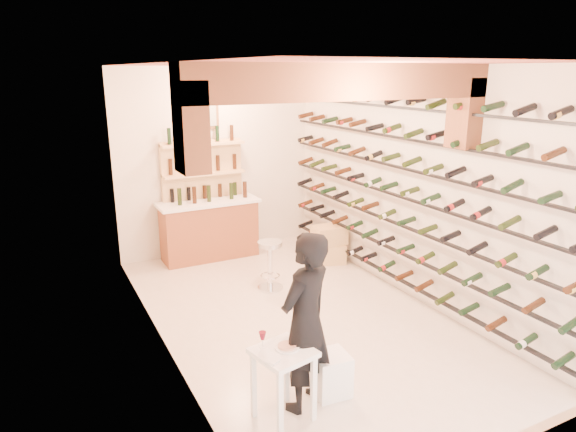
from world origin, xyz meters
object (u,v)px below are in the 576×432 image
object	(u,v)px
tasting_table	(283,363)
wine_rack	(397,190)
person	(305,322)
chrome_barstool	(270,262)
back_counter	(209,228)
white_stool	(331,374)
crate_lower	(329,253)

from	to	relation	value
tasting_table	wine_rack	bearing A→B (deg)	21.39
person	chrome_barstool	world-z (taller)	person
chrome_barstool	tasting_table	bearing A→B (deg)	-113.06
back_counter	chrome_barstool	bearing A→B (deg)	-78.23
back_counter	white_stool	xyz separation A→B (m)	(-0.22, -4.27, -0.32)
tasting_table	crate_lower	size ratio (longest dim) A/B	1.59
tasting_table	white_stool	xyz separation A→B (m)	(0.59, 0.12, -0.36)
tasting_table	crate_lower	distance (m)	4.13
person	chrome_barstool	distance (m)	2.81
back_counter	chrome_barstool	world-z (taller)	back_counter
wine_rack	chrome_barstool	world-z (taller)	wine_rack
tasting_table	white_stool	size ratio (longest dim) A/B	1.99
tasting_table	crate_lower	bearing A→B (deg)	40.29
wine_rack	white_stool	xyz separation A→B (m)	(-2.05, -1.62, -1.33)
person	crate_lower	distance (m)	3.94
back_counter	person	size ratio (longest dim) A/B	0.97
wine_rack	back_counter	size ratio (longest dim) A/B	3.35
back_counter	tasting_table	distance (m)	4.47
back_counter	white_stool	bearing A→B (deg)	-92.90
wine_rack	chrome_barstool	size ratio (longest dim) A/B	7.74
wine_rack	person	bearing A→B (deg)	-144.88
crate_lower	tasting_table	bearing A→B (deg)	-127.58
white_stool	crate_lower	size ratio (longest dim) A/B	0.80
back_counter	white_stool	distance (m)	4.29
tasting_table	white_stool	bearing A→B (deg)	-0.22
wine_rack	crate_lower	xyz separation A→B (m)	(-0.13, 1.51, -1.39)
white_stool	person	size ratio (longest dim) A/B	0.24
person	crate_lower	xyz separation A→B (m)	(2.23, 3.17, -0.72)
wine_rack	chrome_barstool	xyz separation A→B (m)	(-1.48, 0.97, -1.12)
crate_lower	white_stool	bearing A→B (deg)	-121.43
tasting_table	person	bearing A→B (deg)	5.37
person	wine_rack	bearing A→B (deg)	-170.28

